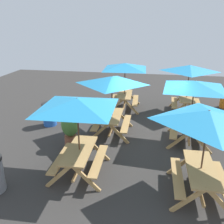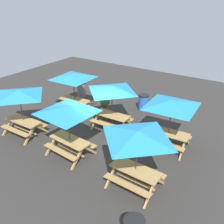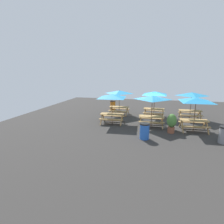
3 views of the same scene
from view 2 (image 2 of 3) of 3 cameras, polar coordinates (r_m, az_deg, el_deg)
name	(u,v)px [view 2 (image 2 of 3)]	position (r m, az deg, el deg)	size (l,w,h in m)	color
ground_plane	(95,140)	(11.86, -3.85, -6.40)	(24.00, 24.00, 0.00)	#33302D
picnic_table_0	(112,92)	(11.98, 0.00, 4.69)	(2.04, 2.04, 2.34)	tan
picnic_table_1	(137,139)	(8.21, 5.80, -6.17)	(2.08, 2.08, 2.34)	tan
picnic_table_2	(171,107)	(10.67, 13.42, 1.15)	(2.82, 2.82, 2.34)	tan
picnic_table_3	(19,96)	(12.18, -20.45, 3.36)	(2.02, 2.02, 2.34)	tan
picnic_table_4	(68,113)	(10.01, -10.13, -0.22)	(2.82, 2.82, 2.34)	tan
picnic_table_5	(73,79)	(13.96, -8.84, 7.50)	(2.83, 2.83, 2.34)	tan
trash_bin_blue	(143,102)	(14.61, 7.18, 2.18)	(0.59, 0.59, 0.98)	blue
trash_bin_gray	(81,89)	(16.60, -7.08, 5.16)	(0.59, 0.59, 0.98)	gray
potted_plant_0	(105,101)	(14.10, -1.63, 2.47)	(0.62, 0.62, 1.28)	#935138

